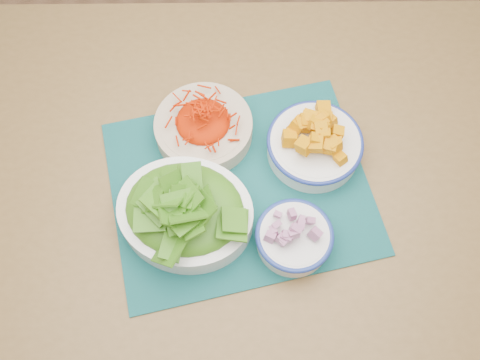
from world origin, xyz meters
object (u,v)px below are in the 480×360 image
at_px(carrot_bowl, 203,125).
at_px(onion_bowl, 294,237).
at_px(squash_bowl, 315,141).
at_px(lettuce_bowl, 185,209).
at_px(table, 234,173).
at_px(placemat, 240,187).

distance_m(carrot_bowl, onion_bowl, 0.30).
bearing_deg(squash_bowl, lettuce_bowl, -138.50).
height_order(table, lettuce_bowl, lettuce_bowl).
distance_m(placemat, carrot_bowl, 0.15).
distance_m(placemat, squash_bowl, 0.18).
xyz_separation_m(placemat, carrot_bowl, (-0.10, 0.11, 0.04)).
distance_m(carrot_bowl, lettuce_bowl, 0.20).
bearing_deg(placemat, lettuce_bowl, -158.41).
xyz_separation_m(placemat, lettuce_bowl, (-0.09, -0.09, 0.06)).
bearing_deg(carrot_bowl, onion_bowl, -42.97).
xyz_separation_m(carrot_bowl, squash_bowl, (0.24, 0.00, 0.01)).
xyz_separation_m(table, placemat, (0.03, -0.07, 0.09)).
height_order(carrot_bowl, squash_bowl, squash_bowl).
relative_size(squash_bowl, onion_bowl, 1.18).
bearing_deg(squash_bowl, placemat, -141.68).
bearing_deg(onion_bowl, table, 131.00).
height_order(table, onion_bowl, onion_bowl).
relative_size(placemat, lettuce_bowl, 1.89).
bearing_deg(table, carrot_bowl, 143.46).
bearing_deg(table, squash_bowl, -0.03).
bearing_deg(lettuce_bowl, onion_bowl, 0.39).
xyz_separation_m(lettuce_bowl, onion_bowl, (0.21, -0.01, -0.02)).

